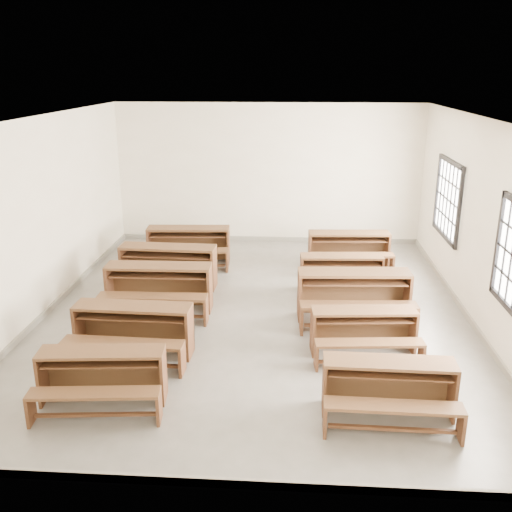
# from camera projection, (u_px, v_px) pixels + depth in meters

# --- Properties ---
(room) EXTENTS (8.50, 8.50, 3.20)m
(room) POSITION_uv_depth(u_px,v_px,m) (262.00, 187.00, 8.92)
(room) COLOR gray
(room) RESTS_ON ground
(desk_set_0) EXTENTS (1.58, 0.92, 0.68)m
(desk_set_0) POSITION_uv_depth(u_px,v_px,m) (102.00, 374.00, 6.88)
(desk_set_0) COLOR brown
(desk_set_0) RESTS_ON ground
(desk_set_1) EXTENTS (1.68, 0.92, 0.75)m
(desk_set_1) POSITION_uv_depth(u_px,v_px,m) (133.00, 327.00, 8.03)
(desk_set_1) COLOR brown
(desk_set_1) RESTS_ON ground
(desk_set_2) EXTENTS (1.78, 0.95, 0.79)m
(desk_set_2) POSITION_uv_depth(u_px,v_px,m) (159.00, 285.00, 9.54)
(desk_set_2) COLOR brown
(desk_set_2) RESTS_ON ground
(desk_set_3) EXTENTS (1.80, 0.99, 0.79)m
(desk_set_3) POSITION_uv_depth(u_px,v_px,m) (168.00, 264.00, 10.55)
(desk_set_3) COLOR brown
(desk_set_3) RESTS_ON ground
(desk_set_4) EXTENTS (1.76, 0.99, 0.77)m
(desk_set_4) POSITION_uv_depth(u_px,v_px,m) (188.00, 243.00, 11.90)
(desk_set_4) COLOR brown
(desk_set_4) RESTS_ON ground
(desk_set_5) EXTENTS (1.54, 0.82, 0.69)m
(desk_set_5) POSITION_uv_depth(u_px,v_px,m) (389.00, 385.00, 6.62)
(desk_set_5) COLOR brown
(desk_set_5) RESTS_ON ground
(desk_set_6) EXTENTS (1.54, 0.89, 0.67)m
(desk_set_6) POSITION_uv_depth(u_px,v_px,m) (364.00, 329.00, 8.09)
(desk_set_6) COLOR brown
(desk_set_6) RESTS_ON ground
(desk_set_7) EXTENTS (1.85, 1.03, 0.81)m
(desk_set_7) POSITION_uv_depth(u_px,v_px,m) (354.00, 292.00, 9.19)
(desk_set_7) COLOR brown
(desk_set_7) RESTS_ON ground
(desk_set_8) EXTENTS (1.54, 0.86, 0.67)m
(desk_set_8) POSITION_uv_depth(u_px,v_px,m) (342.00, 271.00, 10.40)
(desk_set_8) COLOR brown
(desk_set_8) RESTS_ON ground
(desk_set_9) EXTENTS (1.69, 0.95, 0.74)m
(desk_set_9) POSITION_uv_depth(u_px,v_px,m) (349.00, 247.00, 11.66)
(desk_set_9) COLOR brown
(desk_set_9) RESTS_ON ground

